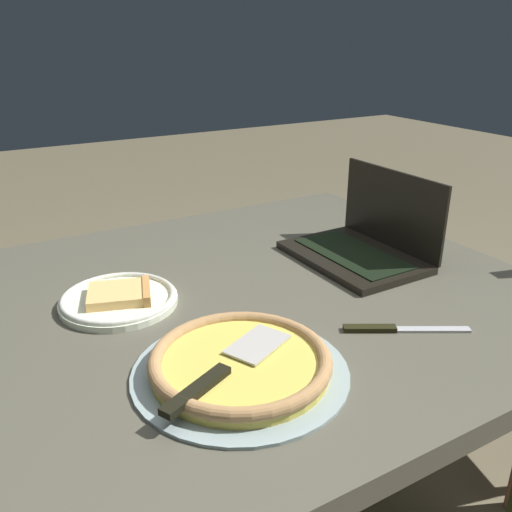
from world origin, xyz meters
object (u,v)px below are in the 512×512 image
at_px(pizza_tray, 240,364).
at_px(pizza_plate, 119,298).
at_px(table_knife, 393,329).
at_px(dining_table, 258,313).
at_px(laptop, 365,242).

bearing_deg(pizza_tray, pizza_plate, -74.05).
relative_size(pizza_plate, pizza_tray, 0.67).
height_order(pizza_tray, table_knife, pizza_tray).
bearing_deg(pizza_plate, dining_table, 163.58).
bearing_deg(pizza_plate, laptop, 174.27).
bearing_deg(laptop, pizza_tray, 29.17).
relative_size(pizza_tray, table_knife, 1.66).
bearing_deg(dining_table, pizza_plate, -16.42).
height_order(laptop, pizza_tray, laptop).
height_order(pizza_plate, pizza_tray, pizza_tray).
xyz_separation_m(dining_table, table_knife, (-0.13, 0.29, 0.06)).
bearing_deg(pizza_plate, table_knife, 138.57).
bearing_deg(laptop, pizza_plate, -5.73).
xyz_separation_m(laptop, pizza_plate, (0.62, -0.06, -0.03)).
xyz_separation_m(pizza_plate, pizza_tray, (-0.10, 0.35, 0.01)).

